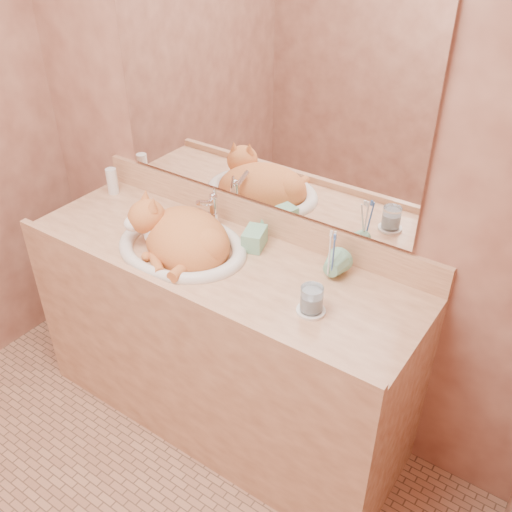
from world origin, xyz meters
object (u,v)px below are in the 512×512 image
Objects in this scene: soap_dispenser at (250,236)px; water_glass at (312,299)px; cat at (180,234)px; toothbrush_cup at (330,271)px; vanity_counter at (220,343)px; sink_basin at (181,231)px.

soap_dispenser is 1.89× the size of water_glass.
cat reaches higher than toothbrush_cup.
sink_basin reaches higher than vanity_counter.
soap_dispenser is (0.09, 0.10, 0.51)m from vanity_counter.
soap_dispenser is at bearing -176.96° from toothbrush_cup.
vanity_counter is 0.53m from soap_dispenser.
soap_dispenser is at bearing 48.58° from vanity_counter.
toothbrush_cup is 1.09× the size of water_glass.
sink_basin is at bearing -166.63° from toothbrush_cup.
vanity_counter is at bearing 30.52° from cat.
cat is at bearing -171.92° from soap_dispenser.
cat is 4.50× the size of water_glass.
water_glass reaches higher than toothbrush_cup.
cat is (-0.16, -0.02, 0.49)m from vanity_counter.
toothbrush_cup is (0.58, 0.13, -0.02)m from cat.
cat is 4.15× the size of toothbrush_cup.
soap_dispenser is (0.24, 0.12, 0.02)m from cat.
soap_dispenser reaches higher than vanity_counter.
cat is at bearing -166.83° from toothbrush_cup.
vanity_counter is 0.64m from toothbrush_cup.
water_glass is (0.45, -0.07, 0.48)m from vanity_counter.
vanity_counter is at bearing -148.93° from soap_dispenser.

